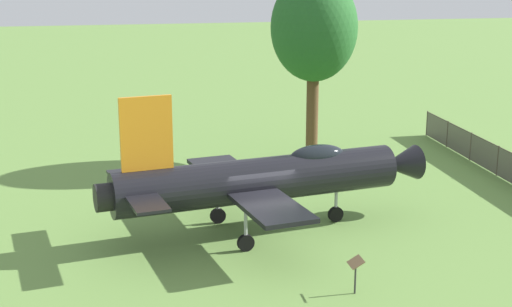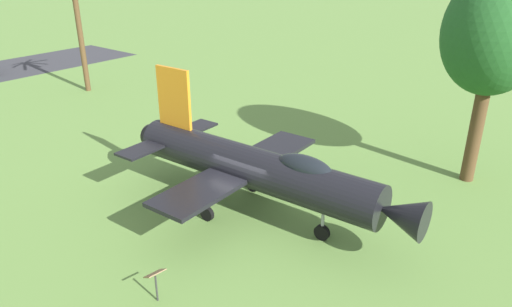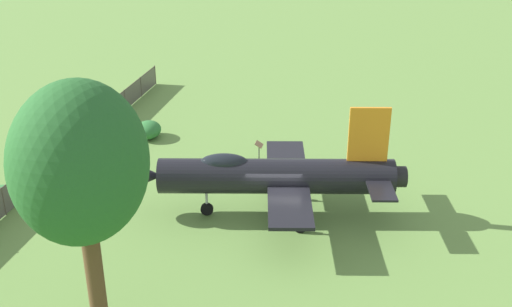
{
  "view_description": "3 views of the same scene",
  "coord_description": "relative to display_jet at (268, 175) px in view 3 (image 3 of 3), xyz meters",
  "views": [
    {
      "loc": [
        24.77,
        -5.66,
        9.65
      ],
      "look_at": [
        -0.47,
        0.02,
        2.92
      ],
      "focal_mm": 50.96,
      "sensor_mm": 36.0,
      "label": 1
    },
    {
      "loc": [
        11.58,
        11.96,
        9.94
      ],
      "look_at": [
        -1.38,
        -1.16,
        1.85
      ],
      "focal_mm": 33.14,
      "sensor_mm": 36.0,
      "label": 2
    },
    {
      "loc": [
        -25.27,
        -3.25,
        14.98
      ],
      "look_at": [
        1.48,
        1.18,
        2.43
      ],
      "focal_mm": 43.83,
      "sensor_mm": 36.0,
      "label": 3
    }
  ],
  "objects": [
    {
      "name": "ground_plane",
      "position": [
        0.06,
        -0.36,
        -2.09
      ],
      "size": [
        200.0,
        200.0,
        0.0
      ],
      "primitive_type": "plane",
      "color": "#668E42"
    },
    {
      "name": "info_plaque",
      "position": [
        5.74,
        1.34,
        -1.24
      ],
      "size": [
        0.61,
        0.41,
        1.14
      ],
      "color": "#333333",
      "rests_on": "ground_plane"
    },
    {
      "name": "display_jet",
      "position": [
        0.0,
        0.0,
        0.0
      ],
      "size": [
        8.74,
        12.73,
        5.41
      ],
      "rotation": [
        0.0,
        0.0,
        1.73
      ],
      "color": "black",
      "rests_on": "ground_plane"
    },
    {
      "name": "perimeter_fence",
      "position": [
        2.22,
        11.96,
        -1.32
      ],
      "size": [
        31.12,
        1.7,
        1.45
      ],
      "rotation": [
        0.0,
        0.0,
        9.37
      ],
      "color": "#4C4238",
      "rests_on": "ground_plane"
    },
    {
      "name": "shade_tree",
      "position": [
        -9.16,
        4.49,
        4.56
      ],
      "size": [
        4.76,
        4.17,
        9.34
      ],
      "color": "brown",
      "rests_on": "ground_plane"
    },
    {
      "name": "shrub_by_tree",
      "position": [
        7.87,
        8.44,
        -1.57
      ],
      "size": [
        1.79,
        1.54,
        1.04
      ],
      "color": "#2D7033",
      "rests_on": "ground_plane"
    }
  ]
}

